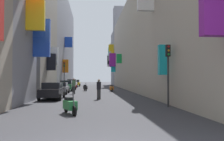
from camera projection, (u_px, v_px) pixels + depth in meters
name	position (u px, v px, depth m)	size (l,w,h in m)	color
ground_plane	(93.00, 90.00, 35.61)	(140.00, 140.00, 0.00)	#38383D
building_left_mid_c	(24.00, 20.00, 28.19)	(7.06, 11.10, 16.99)	gray
building_left_far	(53.00, 43.00, 49.40)	(7.34, 31.47, 17.67)	gray
building_right_near	(213.00, 2.00, 16.86)	(7.39, 20.62, 14.14)	#BCB29E
building_right_mid_a	(140.00, 49.00, 41.99)	(7.40, 29.79, 13.43)	#BCB29E
building_right_mid_b	(126.00, 47.00, 58.44)	(7.20, 3.13, 18.51)	gray
building_right_mid_c	(123.00, 59.00, 63.15)	(7.12, 6.46, 13.22)	gray
parked_car_white	(72.00, 83.00, 45.14)	(1.92, 4.18, 1.55)	white
parked_car_green	(66.00, 85.00, 34.49)	(1.90, 4.05, 1.47)	#236638
parked_car_grey	(60.00, 88.00, 28.31)	(1.96, 4.40, 1.30)	slate
parked_car_black	(52.00, 90.00, 21.17)	(1.84, 4.42, 1.45)	black
parked_car_yellow	(75.00, 83.00, 52.93)	(2.02, 4.50, 1.41)	gold
scooter_black	(85.00, 88.00, 34.55)	(0.63, 1.80, 1.13)	black
scooter_orange	(112.00, 88.00, 32.76)	(0.46, 1.91, 1.13)	orange
scooter_green	(70.00, 105.00, 12.59)	(0.83, 1.77, 1.13)	#287F3D
scooter_red	(74.00, 87.00, 38.09)	(0.78, 1.70, 1.13)	red
pedestrian_crossing	(74.00, 86.00, 27.91)	(0.53, 0.53, 1.79)	#323232
pedestrian_near_left	(99.00, 89.00, 21.16)	(0.49, 0.49, 1.73)	#323232
traffic_light_near_corner	(168.00, 64.00, 15.66)	(0.26, 0.34, 3.96)	#2D2D2D
traffic_light_far_corner	(64.00, 71.00, 39.07)	(0.26, 0.34, 4.37)	#2D2D2D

